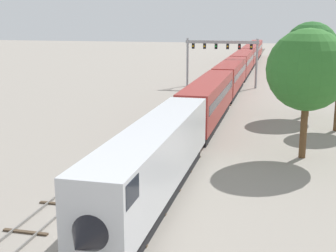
{
  "coord_description": "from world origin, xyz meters",
  "views": [
    {
      "loc": [
        9.37,
        -22.66,
        11.25
      ],
      "look_at": [
        1.0,
        12.0,
        3.0
      ],
      "focal_mm": 49.87,
      "sensor_mm": 36.0,
      "label": 1
    }
  ],
  "objects": [
    {
      "name": "trackside_tree_right",
      "position": [
        11.46,
        15.93,
        7.24
      ],
      "size": [
        6.55,
        6.55,
        10.54
      ],
      "color": "brown",
      "rests_on": "ground"
    },
    {
      "name": "passenger_train",
      "position": [
        2.0,
        60.09,
        2.61
      ],
      "size": [
        3.04,
        132.58,
        4.8
      ],
      "color": "silver",
      "rests_on": "ground"
    },
    {
      "name": "track_main",
      "position": [
        2.0,
        60.0,
        0.07
      ],
      "size": [
        2.6,
        200.0,
        0.16
      ],
      "color": "slate",
      "rests_on": "ground"
    },
    {
      "name": "trackside_tree_left",
      "position": [
        12.59,
        33.43,
        7.81
      ],
      "size": [
        6.17,
        6.17,
        10.93
      ],
      "color": "brown",
      "rests_on": "ground"
    },
    {
      "name": "ground_plane",
      "position": [
        0.0,
        0.0,
        0.0
      ],
      "size": [
        400.0,
        400.0,
        0.0
      ],
      "primitive_type": "plane",
      "color": "gray"
    },
    {
      "name": "track_near",
      "position": [
        -3.5,
        40.0,
        0.07
      ],
      "size": [
        2.6,
        160.0,
        0.16
      ],
      "color": "slate",
      "rests_on": "ground"
    },
    {
      "name": "signal_gantry",
      "position": [
        -0.25,
        54.94,
        5.94
      ],
      "size": [
        12.1,
        0.49,
        8.04
      ],
      "color": "#999BA0",
      "rests_on": "ground"
    }
  ]
}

